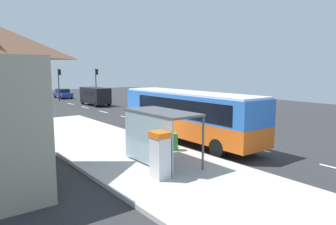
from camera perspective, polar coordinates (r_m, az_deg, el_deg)
name	(u,v)px	position (r m, az deg, el deg)	size (l,w,h in m)	color
ground_plane	(124,118)	(30.11, -8.14, -0.98)	(56.00, 92.00, 0.04)	#2D2D30
sidewalk_platform	(130,155)	(16.77, -7.02, -7.72)	(6.20, 30.00, 0.18)	beige
lane_stripe_seg_1	(254,148)	(18.97, 15.60, -6.38)	(0.16, 2.20, 0.01)	silver
lane_stripe_seg_2	(196,134)	(22.24, 5.24, -4.02)	(0.16, 2.20, 0.01)	silver
lane_stripe_seg_3	(156,124)	(26.06, -2.25, -2.23)	(0.16, 2.20, 0.01)	silver
lane_stripe_seg_4	(126,117)	(30.22, -7.73, -0.89)	(0.16, 2.20, 0.01)	silver
lane_stripe_seg_5	(103,112)	(34.61, -11.86, 0.13)	(0.16, 2.20, 0.01)	silver
lane_stripe_seg_6	(85,107)	(39.15, -15.04, 0.92)	(0.16, 2.20, 0.01)	silver
lane_stripe_seg_7	(71,104)	(43.78, -17.55, 1.53)	(0.16, 2.20, 0.01)	silver
bus	(188,113)	(19.69, 3.64, -0.14)	(2.60, 11.03, 3.21)	orange
white_van	(95,95)	(41.02, -13.31, 3.16)	(2.09, 5.23, 2.30)	black
sedan_near	(63,93)	(52.82, -18.85, 3.37)	(1.85, 4.40, 1.52)	navy
ticket_machine	(160,155)	(12.66, -1.48, -7.78)	(0.66, 0.76, 1.94)	silver
recycling_bin_green	(173,142)	(17.08, 0.97, -5.42)	(0.52, 0.52, 0.95)	green
recycling_bin_orange	(166,139)	(17.62, -0.46, -5.00)	(0.52, 0.52, 0.95)	orange
traffic_light_near_side	(96,79)	(48.37, -13.08, 6.04)	(0.49, 0.28, 4.76)	#2D2D2D
traffic_light_far_side	(35,78)	(46.25, -23.30, 5.79)	(0.49, 0.28, 5.12)	#2D2D2D
traffic_light_median	(59,80)	(48.00, -19.45, 5.76)	(0.49, 0.28, 4.74)	#2D2D2D
bus_shelter	(156,124)	(14.29, -2.15, -2.16)	(1.80, 4.00, 2.50)	#4C4C51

